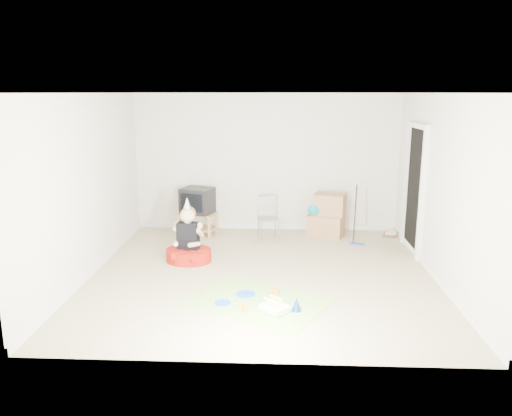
{
  "coord_description": "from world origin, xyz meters",
  "views": [
    {
      "loc": [
        0.24,
        -6.94,
        2.61
      ],
      "look_at": [
        -0.1,
        0.4,
        0.9
      ],
      "focal_mm": 35.0,
      "sensor_mm": 36.0,
      "label": 1
    }
  ],
  "objects_px": {
    "seated_woman": "(189,247)",
    "birthday_cake": "(275,309)",
    "folding_chair": "(268,219)",
    "cardboard_boxes": "(327,216)",
    "tv_stand": "(198,221)",
    "crt_tv": "(197,200)"
  },
  "relations": [
    {
      "from": "cardboard_boxes",
      "to": "birthday_cake",
      "type": "bearing_deg",
      "value": -105.58
    },
    {
      "from": "seated_woman",
      "to": "tv_stand",
      "type": "bearing_deg",
      "value": 93.56
    },
    {
      "from": "crt_tv",
      "to": "folding_chair",
      "type": "distance_m",
      "value": 1.39
    },
    {
      "from": "crt_tv",
      "to": "folding_chair",
      "type": "height_order",
      "value": "crt_tv"
    },
    {
      "from": "tv_stand",
      "to": "birthday_cake",
      "type": "distance_m",
      "value": 3.67
    },
    {
      "from": "crt_tv",
      "to": "cardboard_boxes",
      "type": "relative_size",
      "value": 0.68
    },
    {
      "from": "crt_tv",
      "to": "seated_woman",
      "type": "distance_m",
      "value": 1.6
    },
    {
      "from": "seated_woman",
      "to": "birthday_cake",
      "type": "bearing_deg",
      "value": -52.89
    },
    {
      "from": "crt_tv",
      "to": "birthday_cake",
      "type": "bearing_deg",
      "value": -46.78
    },
    {
      "from": "folding_chair",
      "to": "cardboard_boxes",
      "type": "distance_m",
      "value": 1.11
    },
    {
      "from": "tv_stand",
      "to": "folding_chair",
      "type": "xyz_separation_m",
      "value": [
        1.33,
        -0.31,
        0.14
      ]
    },
    {
      "from": "crt_tv",
      "to": "seated_woman",
      "type": "relative_size",
      "value": 0.53
    },
    {
      "from": "cardboard_boxes",
      "to": "tv_stand",
      "type": "bearing_deg",
      "value": 179.69
    },
    {
      "from": "crt_tv",
      "to": "seated_woman",
      "type": "height_order",
      "value": "seated_woman"
    },
    {
      "from": "tv_stand",
      "to": "cardboard_boxes",
      "type": "height_order",
      "value": "cardboard_boxes"
    },
    {
      "from": "tv_stand",
      "to": "crt_tv",
      "type": "relative_size",
      "value": 1.36
    },
    {
      "from": "tv_stand",
      "to": "crt_tv",
      "type": "height_order",
      "value": "crt_tv"
    },
    {
      "from": "cardboard_boxes",
      "to": "folding_chair",
      "type": "bearing_deg",
      "value": -164.4
    },
    {
      "from": "birthday_cake",
      "to": "crt_tv",
      "type": "bearing_deg",
      "value": 113.67
    },
    {
      "from": "tv_stand",
      "to": "cardboard_boxes",
      "type": "bearing_deg",
      "value": -0.31
    },
    {
      "from": "folding_chair",
      "to": "cardboard_boxes",
      "type": "relative_size",
      "value": 0.99
    },
    {
      "from": "cardboard_boxes",
      "to": "crt_tv",
      "type": "bearing_deg",
      "value": 179.69
    }
  ]
}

